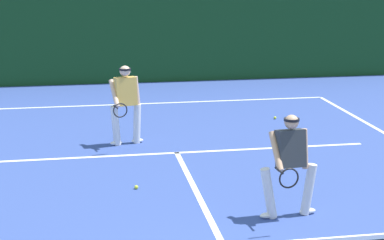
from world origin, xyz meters
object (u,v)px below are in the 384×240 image
player_far (126,101)px  tennis_ball (275,118)px  player_near (290,162)px  tennis_ball_extra (136,187)px

player_far → tennis_ball: 4.11m
tennis_ball → player_near: bearing=-105.2°
tennis_ball_extra → player_far: bearing=89.5°
player_near → tennis_ball: (1.59, 5.84, -0.82)m
player_near → tennis_ball_extra: (-2.14, 1.55, -0.82)m
player_far → tennis_ball: size_ratio=25.14×
tennis_ball → tennis_ball_extra: 5.68m
player_near → player_far: bearing=-69.1°
player_far → tennis_ball_extra: size_ratio=25.14×
tennis_ball_extra → player_near: bearing=-36.0°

